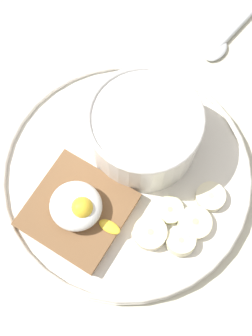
% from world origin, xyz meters
% --- Properties ---
extents(ground_plane, '(1.20, 1.20, 0.02)m').
position_xyz_m(ground_plane, '(0.00, 0.00, 0.01)').
color(ground_plane, beige).
rests_on(ground_plane, ground).
extents(plate, '(0.28, 0.28, 0.02)m').
position_xyz_m(plate, '(0.00, 0.00, 0.03)').
color(plate, silver).
rests_on(plate, ground_plane).
extents(oatmeal_bowl, '(0.12, 0.12, 0.07)m').
position_xyz_m(oatmeal_bowl, '(-0.00, 0.04, 0.06)').
color(oatmeal_bowl, white).
rests_on(oatmeal_bowl, plate).
extents(toast_slice, '(0.11, 0.11, 0.02)m').
position_xyz_m(toast_slice, '(-0.03, -0.06, 0.04)').
color(toast_slice, brown).
rests_on(toast_slice, plate).
extents(poached_egg, '(0.08, 0.05, 0.03)m').
position_xyz_m(poached_egg, '(-0.02, -0.06, 0.06)').
color(poached_egg, white).
rests_on(poached_egg, toast_slice).
extents(banana_slice_front, '(0.05, 0.05, 0.01)m').
position_xyz_m(banana_slice_front, '(0.09, -0.02, 0.04)').
color(banana_slice_front, '#F2E9BC').
rests_on(banana_slice_front, plate).
extents(banana_slice_left, '(0.05, 0.05, 0.01)m').
position_xyz_m(banana_slice_left, '(0.05, -0.05, 0.04)').
color(banana_slice_left, beige).
rests_on(banana_slice_left, plate).
extents(banana_slice_back, '(0.04, 0.04, 0.02)m').
position_xyz_m(banana_slice_back, '(0.08, -0.04, 0.04)').
color(banana_slice_back, beige).
rests_on(banana_slice_back, plate).
extents(banana_slice_right, '(0.04, 0.04, 0.01)m').
position_xyz_m(banana_slice_right, '(0.09, 0.02, 0.04)').
color(banana_slice_right, '#F5EDC5').
rests_on(banana_slice_right, plate).
extents(banana_slice_inner, '(0.04, 0.04, 0.01)m').
position_xyz_m(banana_slice_inner, '(0.06, -0.02, 0.03)').
color(banana_slice_inner, beige).
rests_on(banana_slice_inner, plate).
extents(spoon, '(0.04, 0.11, 0.01)m').
position_xyz_m(spoon, '(0.03, 0.22, 0.02)').
color(spoon, silver).
rests_on(spoon, ground_plane).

